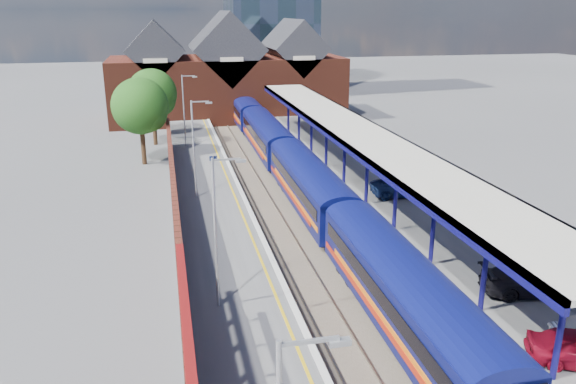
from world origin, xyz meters
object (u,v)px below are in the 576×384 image
Objects in this scene: train at (286,155)px; parked_car_blue at (404,187)px; lamp_post_c at (195,143)px; lamp_post_d at (185,106)px; parked_car_dark at (532,280)px; platform_sign at (214,166)px; lamp_post_b at (218,224)px.

parked_car_blue is at bearing -53.40° from train.
lamp_post_d is (0.00, 16.00, 0.00)m from lamp_post_c.
lamp_post_c is at bearing 49.31° from parked_car_dark.
platform_sign is at bearing -146.40° from train.
lamp_post_b is at bearing -90.00° from lamp_post_c.
lamp_post_b is 1.00× the size of lamp_post_d.
parked_car_blue is (14.69, -2.88, -3.32)m from lamp_post_c.
lamp_post_d is 37.18m from parked_car_dark.
lamp_post_d is 1.45× the size of parked_car_blue.
platform_sign reaches higher than parked_car_blue.
train reaches higher than parked_car_dark.
lamp_post_c and lamp_post_d have the same top height.
lamp_post_b is 2.80× the size of platform_sign.
train reaches higher than parked_car_blue.
platform_sign is 24.03m from parked_car_dark.
train is at bearing 41.39° from parked_car_blue.
parked_car_blue is (14.69, -18.88, -3.32)m from lamp_post_d.
lamp_post_c reaches higher than platform_sign.
lamp_post_c is 3.34m from platform_sign.
lamp_post_b is at bearing 136.57° from parked_car_blue.
parked_car_blue is (13.32, -4.88, -1.02)m from platform_sign.
train is at bearing 38.79° from lamp_post_c.
lamp_post_c reaches higher than parked_car_dark.
platform_sign is 0.52× the size of parked_car_dark.
platform_sign is (1.36, 2.00, -2.30)m from lamp_post_c.
lamp_post_c is 1.45× the size of parked_car_dark.
lamp_post_c is (0.00, 16.00, 0.00)m from lamp_post_b.
platform_sign is (1.36, -14.00, -2.30)m from lamp_post_d.
train is 9.42× the size of lamp_post_b.
train is at bearing -50.96° from lamp_post_d.
train is 9.42× the size of lamp_post_c.
lamp_post_b and lamp_post_c have the same top height.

